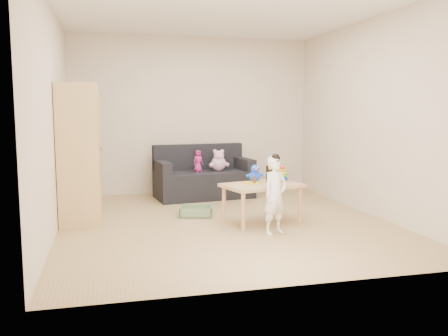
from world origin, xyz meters
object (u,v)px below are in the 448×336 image
object	(u,v)px
wardrobe	(80,153)
toddler	(275,196)
play_table	(262,203)
sofa	(204,184)

from	to	relation	value
wardrobe	toddler	bearing A→B (deg)	-29.38
wardrobe	play_table	size ratio (longest dim) A/B	1.84
wardrobe	toddler	world-z (taller)	wardrobe
toddler	play_table	bearing A→B (deg)	64.13
play_table	toddler	distance (m)	0.55
sofa	toddler	xyz separation A→B (m)	(0.34, -2.37, 0.22)
sofa	play_table	bearing A→B (deg)	-85.56
play_table	wardrobe	bearing A→B (deg)	162.29
play_table	toddler	bearing A→B (deg)	-91.96
wardrobe	sofa	distance (m)	2.25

